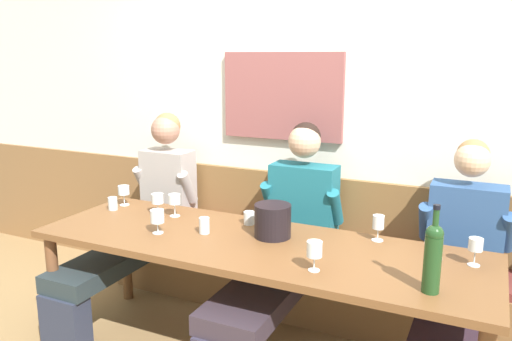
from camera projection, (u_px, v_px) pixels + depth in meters
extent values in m
cube|color=silver|center=(314.00, 108.00, 3.51)|extent=(6.80, 0.08, 2.80)
cube|color=#8C4E4C|center=(282.00, 96.00, 3.53)|extent=(0.88, 0.04, 0.61)
cube|color=brown|center=(309.00, 238.00, 3.67)|extent=(6.80, 0.03, 0.93)
cube|color=brown|center=(297.00, 281.00, 3.53)|extent=(2.84, 0.42, 0.44)
cube|color=maroon|center=(298.00, 248.00, 3.47)|extent=(2.78, 0.39, 0.05)
cube|color=brown|center=(308.00, 206.00, 3.58)|extent=(2.84, 0.04, 0.45)
cube|color=brown|center=(254.00, 245.00, 2.81)|extent=(2.54, 0.81, 0.04)
cylinder|color=brown|center=(55.00, 290.00, 3.10)|extent=(0.07, 0.07, 0.71)
cylinder|color=brown|center=(126.00, 253.00, 3.68)|extent=(0.07, 0.07, 0.71)
cylinder|color=brown|center=(485.00, 326.00, 2.68)|extent=(0.07, 0.07, 0.71)
cube|color=#292F41|center=(66.00, 325.00, 3.01)|extent=(0.29, 0.14, 0.38)
cube|color=#263136|center=(119.00, 257.00, 3.40)|extent=(0.32, 1.10, 0.11)
cube|color=#A29A97|center=(169.00, 188.00, 3.84)|extent=(0.38, 0.21, 0.57)
sphere|color=#AA7762|center=(165.00, 130.00, 3.74)|extent=(0.21, 0.21, 0.21)
sphere|color=#A16E44|center=(167.00, 126.00, 3.75)|extent=(0.20, 0.20, 0.20)
cylinder|color=#A29A97|center=(143.00, 182.00, 3.88)|extent=(0.08, 0.20, 0.27)
cylinder|color=#A29A97|center=(188.00, 187.00, 3.71)|extent=(0.08, 0.20, 0.27)
cube|color=#352A34|center=(267.00, 288.00, 2.94)|extent=(0.37, 1.10, 0.11)
cube|color=#1C6473|center=(304.00, 206.00, 3.39)|extent=(0.44, 0.20, 0.56)
sphere|color=tan|center=(304.00, 142.00, 3.28)|extent=(0.21, 0.21, 0.21)
sphere|color=black|center=(306.00, 137.00, 3.30)|extent=(0.20, 0.20, 0.20)
cylinder|color=#1C6473|center=(270.00, 199.00, 3.44)|extent=(0.08, 0.20, 0.27)
cylinder|color=#1C6473|center=(335.00, 207.00, 3.25)|extent=(0.08, 0.20, 0.27)
cube|color=#362532|center=(452.00, 327.00, 2.52)|extent=(0.35, 1.10, 0.11)
cube|color=#2C4D80|center=(466.00, 229.00, 2.97)|extent=(0.42, 0.20, 0.54)
sphere|color=#DAB28D|center=(472.00, 160.00, 2.87)|extent=(0.20, 0.20, 0.20)
sphere|color=#9F7046|center=(473.00, 155.00, 2.88)|extent=(0.18, 0.18, 0.18)
cylinder|color=#2C4D80|center=(426.00, 222.00, 3.02)|extent=(0.08, 0.20, 0.27)
cylinder|color=#2C4D80|center=(508.00, 233.00, 2.84)|extent=(0.08, 0.20, 0.27)
cylinder|color=black|center=(273.00, 221.00, 2.86)|extent=(0.21, 0.21, 0.19)
cylinder|color=#1E421E|center=(432.00, 265.00, 2.18)|extent=(0.08, 0.08, 0.26)
sphere|color=#1E421E|center=(435.00, 234.00, 2.15)|extent=(0.08, 0.08, 0.08)
cylinder|color=#1E421E|center=(436.00, 220.00, 2.14)|extent=(0.03, 0.03, 0.10)
cylinder|color=black|center=(437.00, 207.00, 2.12)|extent=(0.03, 0.03, 0.02)
cylinder|color=silver|center=(175.00, 216.00, 3.25)|extent=(0.07, 0.07, 0.00)
cylinder|color=silver|center=(175.00, 210.00, 3.24)|extent=(0.01, 0.01, 0.08)
cylinder|color=silver|center=(174.00, 199.00, 3.23)|extent=(0.08, 0.08, 0.06)
cylinder|color=silver|center=(474.00, 265.00, 2.49)|extent=(0.06, 0.06, 0.00)
cylinder|color=silver|center=(474.00, 258.00, 2.48)|extent=(0.01, 0.01, 0.08)
cylinder|color=silver|center=(476.00, 244.00, 2.46)|extent=(0.07, 0.07, 0.06)
cylinder|color=#F4DB8E|center=(475.00, 248.00, 2.47)|extent=(0.06, 0.06, 0.03)
cylinder|color=silver|center=(158.00, 233.00, 2.94)|extent=(0.06, 0.06, 0.00)
cylinder|color=silver|center=(158.00, 227.00, 2.93)|extent=(0.01, 0.01, 0.06)
cylinder|color=silver|center=(157.00, 216.00, 2.92)|extent=(0.08, 0.08, 0.08)
cylinder|color=#F0E579|center=(157.00, 221.00, 2.92)|extent=(0.07, 0.07, 0.02)
cylinder|color=silver|center=(125.00, 205.00, 3.49)|extent=(0.07, 0.07, 0.00)
cylinder|color=silver|center=(124.00, 199.00, 3.48)|extent=(0.01, 0.01, 0.07)
cylinder|color=silver|center=(124.00, 190.00, 3.47)|extent=(0.08, 0.08, 0.06)
cylinder|color=#EBE578|center=(124.00, 193.00, 3.47)|extent=(0.07, 0.07, 0.02)
cylinder|color=silver|center=(377.00, 240.00, 2.82)|extent=(0.07, 0.07, 0.00)
cylinder|color=silver|center=(378.00, 234.00, 2.81)|extent=(0.01, 0.01, 0.07)
cylinder|color=silver|center=(378.00, 222.00, 2.80)|extent=(0.06, 0.06, 0.08)
cylinder|color=#F6DE80|center=(378.00, 226.00, 2.80)|extent=(0.06, 0.06, 0.03)
cylinder|color=silver|center=(158.00, 214.00, 3.29)|extent=(0.06, 0.06, 0.00)
cylinder|color=silver|center=(158.00, 208.00, 3.28)|extent=(0.01, 0.01, 0.07)
cylinder|color=silver|center=(157.00, 198.00, 3.27)|extent=(0.08, 0.08, 0.06)
cylinder|color=#DFD77F|center=(158.00, 202.00, 3.27)|extent=(0.07, 0.07, 0.02)
cylinder|color=silver|center=(314.00, 270.00, 2.43)|extent=(0.06, 0.06, 0.00)
cylinder|color=silver|center=(314.00, 263.00, 2.42)|extent=(0.01, 0.01, 0.07)
cylinder|color=silver|center=(315.00, 249.00, 2.40)|extent=(0.08, 0.08, 0.08)
cylinder|color=silver|center=(204.00, 225.00, 2.93)|extent=(0.06, 0.06, 0.09)
cylinder|color=silver|center=(113.00, 204.00, 3.38)|extent=(0.06, 0.06, 0.09)
cylinder|color=silver|center=(249.00, 218.00, 3.09)|extent=(0.07, 0.07, 0.08)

